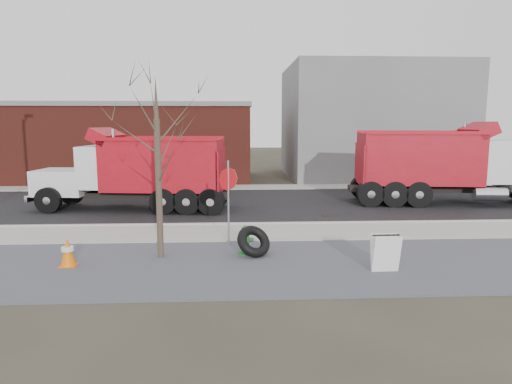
{
  "coord_description": "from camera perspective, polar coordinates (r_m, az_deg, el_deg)",
  "views": [
    {
      "loc": [
        -1.07,
        -15.58,
        3.86
      ],
      "look_at": [
        -0.25,
        0.86,
        1.4
      ],
      "focal_mm": 32.0,
      "sensor_mm": 36.0,
      "label": 1
    }
  ],
  "objects": [
    {
      "name": "truck_tire",
      "position": [
        13.45,
        -0.29,
        -6.19
      ],
      "size": [
        1.32,
        1.27,
        0.96
      ],
      "color": "black",
      "rests_on": "ground"
    },
    {
      "name": "dump_truck_red_a",
      "position": [
        23.87,
        22.58,
        3.34
      ],
      "size": [
        9.87,
        3.63,
        3.9
      ],
      "rotation": [
        0.0,
        0.0,
        -0.11
      ],
      "color": "black",
      "rests_on": "ground"
    },
    {
      "name": "traffic_cone_near",
      "position": [
        13.5,
        -22.48,
        -6.97
      ],
      "size": [
        0.43,
        0.43,
        0.82
      ],
      "color": "orange",
      "rests_on": "ground"
    },
    {
      "name": "stop_sign",
      "position": [
        14.32,
        -3.48,
        0.49
      ],
      "size": [
        0.59,
        0.5,
        2.74
      ],
      "rotation": [
        0.0,
        0.0,
        0.31
      ],
      "color": "gray",
      "rests_on": "ground"
    },
    {
      "name": "fire_hydrant",
      "position": [
        13.65,
        -1.34,
        -6.17
      ],
      "size": [
        0.5,
        0.49,
        0.89
      ],
      "rotation": [
        0.0,
        0.0,
        -0.17
      ],
      "color": "#2A702E",
      "rests_on": "ground"
    },
    {
      "name": "curb",
      "position": [
        17.58,
        0.71,
        -4.0
      ],
      "size": [
        60.0,
        0.15,
        0.11
      ],
      "primitive_type": "cube",
      "color": "#9E9B93",
      "rests_on": "ground"
    },
    {
      "name": "gravel_verge",
      "position": [
        12.72,
        2.14,
        -9.1
      ],
      "size": [
        60.0,
        5.0,
        0.03
      ],
      "primitive_type": "cube",
      "color": "slate",
      "rests_on": "ground"
    },
    {
      "name": "road",
      "position": [
        22.24,
        -0.05,
        -1.47
      ],
      "size": [
        60.0,
        9.4,
        0.02
      ],
      "primitive_type": "cube",
      "color": "black",
      "rests_on": "ground"
    },
    {
      "name": "ground",
      "position": [
        16.09,
        1.05,
        -5.39
      ],
      "size": [
        120.0,
        120.0,
        0.0
      ],
      "primitive_type": "plane",
      "color": "#383328",
      "rests_on": "ground"
    },
    {
      "name": "sandwich_board",
      "position": [
        12.47,
        15.87,
        -7.33
      ],
      "size": [
        0.73,
        0.47,
        1.0
      ],
      "rotation": [
        0.0,
        0.0,
        0.03
      ],
      "color": "white",
      "rests_on": "ground"
    },
    {
      "name": "sidewalk",
      "position": [
        16.32,
        0.99,
        -5.07
      ],
      "size": [
        60.0,
        2.5,
        0.06
      ],
      "primitive_type": "cube",
      "color": "#9E9B93",
      "rests_on": "ground"
    },
    {
      "name": "dump_truck_red_b",
      "position": [
        21.12,
        -14.35,
        2.79
      ],
      "size": [
        8.73,
        3.34,
        3.64
      ],
      "rotation": [
        0.0,
        0.0,
        3.03
      ],
      "color": "black",
      "rests_on": "ground"
    },
    {
      "name": "far_sidewalk",
      "position": [
        27.86,
        -0.63,
        0.6
      ],
      "size": [
        60.0,
        2.0,
        0.06
      ],
      "primitive_type": "cube",
      "color": "#9E9B93",
      "rests_on": "ground"
    },
    {
      "name": "building_grey",
      "position": [
        35.06,
        14.0,
        8.48
      ],
      "size": [
        12.0,
        10.0,
        8.0
      ],
      "color": "gray",
      "rests_on": "ground"
    },
    {
      "name": "bare_tree",
      "position": [
        13.16,
        -12.22,
        5.85
      ],
      "size": [
        3.2,
        3.2,
        5.2
      ],
      "color": "#382D23",
      "rests_on": "ground"
    },
    {
      "name": "building_brick",
      "position": [
        33.8,
        -18.28,
        6.04
      ],
      "size": [
        20.2,
        8.2,
        5.3
      ],
      "color": "maroon",
      "rests_on": "ground"
    }
  ]
}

